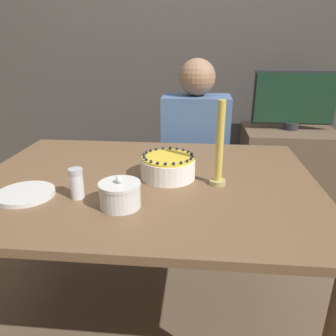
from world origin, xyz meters
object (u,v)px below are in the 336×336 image
at_px(cake, 168,167).
at_px(sugar_bowl, 120,195).
at_px(tv_monitor, 295,100).
at_px(person_man_blue_shirt, 194,170).
at_px(sugar_shaker, 77,183).
at_px(candle, 219,151).

distance_m(cake, sugar_bowl, 0.31).
bearing_deg(tv_monitor, sugar_bowl, -123.68).
distance_m(cake, person_man_blue_shirt, 0.76).
bearing_deg(cake, person_man_blue_shirt, 81.68).
bearing_deg(person_man_blue_shirt, sugar_shaker, 66.13).
relative_size(sugar_shaker, tv_monitor, 0.20).
distance_m(candle, tv_monitor, 1.28).
xyz_separation_m(candle, tv_monitor, (0.57, 1.14, 0.02)).
bearing_deg(cake, sugar_shaker, -144.02).
xyz_separation_m(cake, person_man_blue_shirt, (0.10, 0.70, -0.28)).
xyz_separation_m(sugar_shaker, person_man_blue_shirt, (0.41, 0.92, -0.29)).
xyz_separation_m(sugar_shaker, tv_monitor, (1.08, 1.31, 0.10)).
bearing_deg(tv_monitor, person_man_blue_shirt, -149.77).
relative_size(sugar_bowl, tv_monitor, 0.25).
bearing_deg(candle, tv_monitor, 63.45).
relative_size(cake, person_man_blue_shirt, 0.19).
distance_m(candle, person_man_blue_shirt, 0.84).
distance_m(sugar_shaker, tv_monitor, 1.70).
bearing_deg(person_man_blue_shirt, cake, 81.68).
height_order(sugar_shaker, tv_monitor, tv_monitor).
xyz_separation_m(sugar_bowl, candle, (0.34, 0.22, 0.09)).
distance_m(person_man_blue_shirt, tv_monitor, 0.87).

